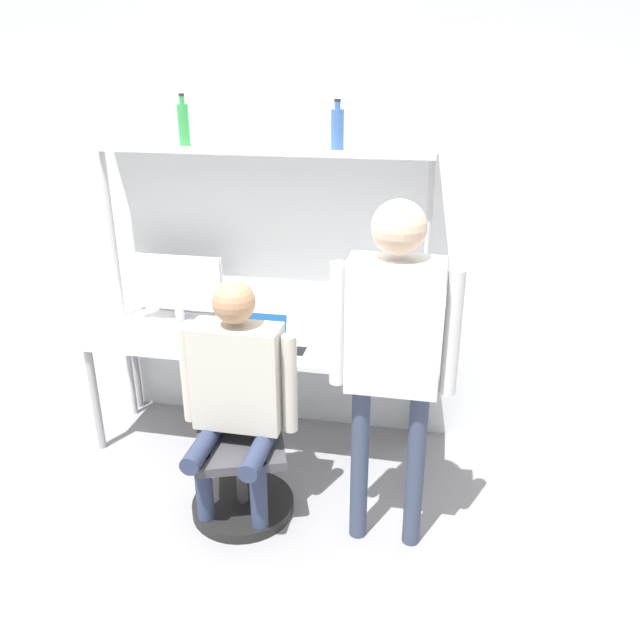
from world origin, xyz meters
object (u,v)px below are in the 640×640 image
Objects in this scene: monitor at (178,286)px; person_seated at (236,385)px; bottle_green at (184,124)px; cell_phone at (300,352)px; person_standing at (394,337)px; office_chair at (241,464)px; laptop at (262,339)px; bottle_blue at (337,128)px.

monitor is 1.07m from person_seated.
bottle_green is at bearing 5.65° from monitor.
person_standing reaches higher than cell_phone.
office_chair is (0.64, -0.79, -0.71)m from monitor.
person_standing is at bearing -31.59° from monitor.
person_standing reaches higher than monitor.
cell_phone is at bearing 134.72° from person_standing.
person_seated is (0.66, -0.83, -0.20)m from monitor.
person_seated is (-0.21, -0.52, 0.03)m from cell_phone.
laptop is at bearing -23.97° from monitor.
person_seated is at bearing -112.06° from cell_phone.
person_seated reaches higher than monitor.
person_standing is (0.81, -0.61, 0.35)m from laptop.
person_standing is 6.68× the size of bottle_blue.
office_chair is at bearing -57.01° from bottle_green.
person_seated is 0.75× the size of person_standing.
office_chair is 0.51m from person_seated.
cell_phone is 1.47m from bottle_green.
laptop is 0.35× the size of office_chair.
person_standing is at bearing -36.81° from laptop.
bottle_blue is at bearing 64.50° from cell_phone.
office_chair is at bearing -115.14° from cell_phone.
office_chair is at bearing 108.26° from person_seated.
bottle_green reaches higher than office_chair.
monitor reaches higher than office_chair.
person_standing is (0.80, -0.10, 0.88)m from office_chair.
monitor reaches higher than cell_phone.
bottle_blue is at bearing 0.00° from bottle_green.
office_chair is 3.12× the size of bottle_green.
cell_phone is 0.91m from person_standing.
laptop is at bearing -29.96° from bottle_green.
person_standing is at bearing -45.28° from cell_phone.
cell_phone is (0.23, -0.02, -0.05)m from laptop.
cell_phone is 0.11× the size of person_seated.
laptop is 1.09× the size of bottle_green.
monitor is 1.24m from office_chair.
cell_phone is 0.56× the size of bottle_blue.
cell_phone is 0.52× the size of bottle_green.
laptop is 0.24m from cell_phone.
bottle_green is (0.12, 0.01, 0.99)m from monitor.
bottle_blue reaches higher than person_seated.
laptop is at bearing 143.19° from person_standing.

